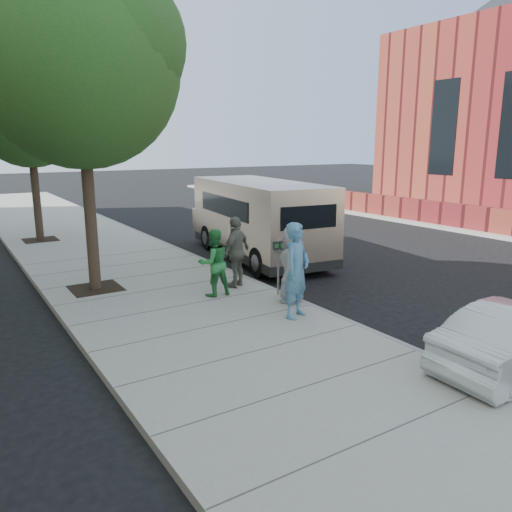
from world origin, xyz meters
The scene contains 12 objects.
ground centered at (0.00, 0.00, 0.00)m, with size 120.00×120.00×0.00m, color black.
sidewalk centered at (-1.00, 0.00, 0.07)m, with size 5.00×60.00×0.15m, color gray.
curb_face centered at (1.44, 0.00, 0.07)m, with size 0.12×60.00×0.16m, color gray.
church_wall centered at (13.50, 2.00, 0.65)m, with size 0.30×22.00×1.00m, color maroon.
tree_near centered at (-2.25, 2.40, 5.55)m, with size 4.62×4.60×7.53m.
tree_far centered at (-2.25, 10.00, 4.88)m, with size 3.92×3.80×6.49m.
parking_meter centered at (1.25, -0.48, 1.09)m, with size 0.28×0.14×1.30m.
van centered at (3.32, 3.66, 1.33)m, with size 3.05×6.98×2.51m.
person_officer centered at (0.67, -1.95, 1.14)m, with size 0.72×0.48×1.99m, color teal.
person_green_shirt centered at (-0.07, 0.29, 0.95)m, with size 0.77×0.60×1.59m, color #2D8B3F.
person_gray_shirt centered at (1.20, -1.08, 1.01)m, with size 0.84×0.55×1.72m, color gray.
person_striped_polo centered at (0.77, 0.67, 1.04)m, with size 1.04×0.44×1.78m, color slate.
Camera 1 is at (-5.36, -9.85, 3.69)m, focal length 35.00 mm.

